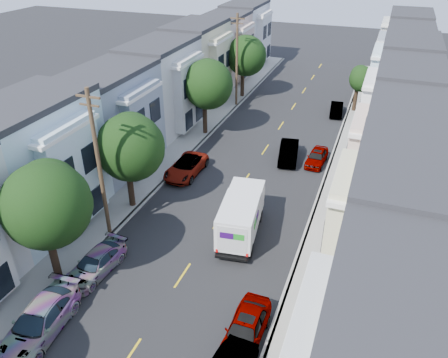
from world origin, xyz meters
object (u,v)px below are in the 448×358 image
object	(u,v)px
fedex_truck	(241,215)
parked_left_c	(96,264)
tree_c	(129,148)
tree_far_r	(361,79)
lead_sedan	(289,152)
parked_right_d	(336,109)
tree_e	(245,56)
parked_left_b	(39,322)
parked_right_b	(245,329)
utility_pole_far	(237,61)
parked_right_c	(317,157)
utility_pole_near	(99,166)
tree_d	(207,85)
parked_left_d	(186,167)
tree_b	(45,205)

from	to	relation	value
fedex_truck	parked_left_c	bearing A→B (deg)	-144.22
tree_c	tree_far_r	world-z (taller)	tree_c
lead_sedan	parked_right_d	size ratio (longest dim) A/B	1.20
tree_e	parked_right_d	world-z (taller)	tree_e
fedex_truck	parked_left_b	world-z (taller)	fedex_truck
parked_left_b	parked_right_b	bearing A→B (deg)	12.46
tree_far_r	tree_c	bearing A→B (deg)	-117.48
utility_pole_far	parked_left_c	xyz separation A→B (m)	(1.40, -29.49, -4.50)
utility_pole_far	parked_left_b	world-z (taller)	utility_pole_far
parked_left_b	parked_right_d	distance (m)	36.72
parked_left_b	parked_left_c	size ratio (longest dim) A/B	1.19
tree_far_r	parked_right_c	world-z (taller)	tree_far_r
fedex_truck	parked_right_d	distance (m)	24.32
utility_pole_near	parked_right_c	xyz separation A→B (m)	(11.20, 14.89, -4.52)
tree_far_r	lead_sedan	distance (m)	15.04
tree_d	lead_sedan	size ratio (longest dim) A/B	1.68
tree_d	parked_right_d	xyz separation A→B (m)	(11.20, 9.71, -4.46)
tree_e	parked_left_b	xyz separation A→B (m)	(1.40, -37.35, -4.20)
utility_pole_near	lead_sedan	bearing A→B (deg)	59.39
parked_right_c	parked_right_d	world-z (taller)	parked_right_c
tree_d	parked_left_d	distance (m)	9.39
tree_b	tree_e	bearing A→B (deg)	90.00
tree_d	fedex_truck	world-z (taller)	tree_d
fedex_truck	parked_right_d	world-z (taller)	fedex_truck
tree_d	fedex_truck	bearing A→B (deg)	-60.19
tree_b	parked_right_c	size ratio (longest dim) A/B	1.95
utility_pole_near	fedex_truck	distance (m)	9.48
tree_d	parked_right_b	size ratio (longest dim) A/B	1.62
tree_far_r	parked_left_c	xyz separation A→B (m)	(-11.79, -32.32, -3.04)
parked_left_c	fedex_truck	bearing A→B (deg)	47.88
tree_c	parked_right_d	size ratio (longest dim) A/B	1.94
fedex_truck	parked_left_d	bearing A→B (deg)	130.13
parked_right_b	parked_right_c	world-z (taller)	parked_right_b
tree_d	utility_pole_near	bearing A→B (deg)	-89.99
utility_pole_far	parked_left_c	size ratio (longest dim) A/B	2.32
tree_d	parked_left_c	distance (m)	21.40
tree_e	parked_left_b	bearing A→B (deg)	-87.85
lead_sedan	parked_right_b	distance (m)	20.03
parked_right_d	parked_right_b	bearing A→B (deg)	-95.60
utility_pole_near	parked_left_d	distance (m)	10.34
parked_right_b	tree_c	bearing A→B (deg)	143.15
utility_pole_far	fedex_truck	xyz separation A→B (m)	(8.25, -23.01, -3.57)
tree_b	tree_e	distance (m)	33.89
tree_d	parked_right_b	xyz separation A→B (m)	(11.20, -22.51, -4.33)
tree_c	lead_sedan	world-z (taller)	tree_c
lead_sedan	parked_right_c	distance (m)	2.47
tree_c	parked_left_c	bearing A→B (deg)	-78.60
tree_far_r	tree_d	bearing A→B (deg)	-139.11
parked_left_c	parked_right_c	world-z (taller)	parked_left_c
parked_left_d	parked_right_b	world-z (taller)	parked_right_b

